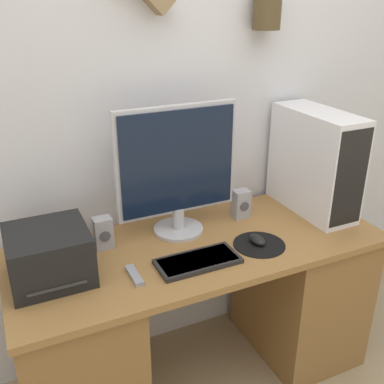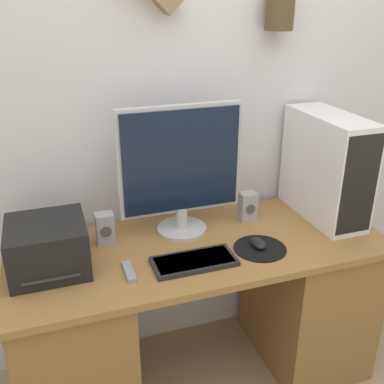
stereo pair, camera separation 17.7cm
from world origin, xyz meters
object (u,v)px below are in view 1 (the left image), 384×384
object	(u,v)px
speaker_right	(241,204)
remote_control	(134,275)
printer	(49,255)
computer_tower	(315,162)
speaker_left	(103,233)
mouse	(257,240)
monitor	(177,167)
keyboard	(198,261)

from	to	relation	value
speaker_right	remote_control	bearing A→B (deg)	-156.91
printer	remote_control	bearing A→B (deg)	-25.20
computer_tower	remote_control	distance (m)	1.01
speaker_right	speaker_left	bearing A→B (deg)	-179.90
mouse	printer	bearing A→B (deg)	171.92
mouse	speaker_right	xyz separation A→B (m)	(0.07, 0.25, 0.05)
printer	remote_control	world-z (taller)	printer
printer	monitor	bearing A→B (deg)	12.96
mouse	computer_tower	bearing A→B (deg)	23.24
printer	computer_tower	bearing A→B (deg)	2.93
mouse	speaker_right	bearing A→B (deg)	75.10
keyboard	remote_control	distance (m)	0.25
computer_tower	speaker_left	size ratio (longest dim) A/B	3.60
computer_tower	monitor	bearing A→B (deg)	174.34
monitor	mouse	xyz separation A→B (m)	(0.25, -0.25, -0.28)
speaker_right	remote_control	xyz separation A→B (m)	(-0.61, -0.26, -0.06)
monitor	remote_control	size ratio (longest dim) A/B	4.23
monitor	printer	xyz separation A→B (m)	(-0.56, -0.13, -0.20)
monitor	keyboard	world-z (taller)	monitor
mouse	remote_control	world-z (taller)	mouse
keyboard	speaker_left	distance (m)	0.41
printer	speaker_right	size ratio (longest dim) A/B	2.17
mouse	speaker_right	size ratio (longest dim) A/B	0.67
mouse	computer_tower	xyz separation A→B (m)	(0.42, 0.18, 0.22)
monitor	computer_tower	bearing A→B (deg)	-5.66
keyboard	speaker_right	distance (m)	0.45
monitor	computer_tower	size ratio (longest dim) A/B	1.16
monitor	speaker_left	world-z (taller)	monitor
computer_tower	speaker_right	bearing A→B (deg)	169.37
computer_tower	speaker_right	size ratio (longest dim) A/B	3.60
monitor	printer	world-z (taller)	monitor
keyboard	mouse	distance (m)	0.29
printer	remote_control	xyz separation A→B (m)	(0.28, -0.13, -0.09)
monitor	keyboard	size ratio (longest dim) A/B	1.72
monitor	mouse	size ratio (longest dim) A/B	6.20
monitor	remote_control	world-z (taller)	monitor
speaker_left	remote_control	bearing A→B (deg)	-80.13
mouse	speaker_right	world-z (taller)	speaker_right
computer_tower	remote_control	bearing A→B (deg)	-168.64
computer_tower	speaker_right	distance (m)	0.40
monitor	printer	size ratio (longest dim) A/B	1.93
keyboard	mouse	bearing A→B (deg)	5.60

